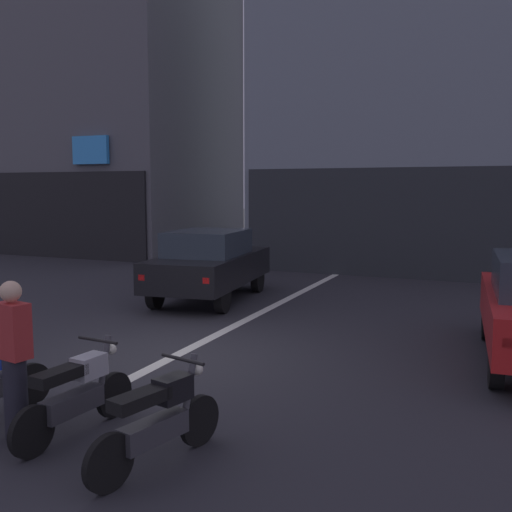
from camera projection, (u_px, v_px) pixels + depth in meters
name	position (u px, v px, depth m)	size (l,w,h in m)	color
ground_plane	(171.00, 358.00, 8.94)	(120.00, 120.00, 0.00)	#2B2B30
lane_centre_line	(298.00, 293.00, 14.41)	(0.20, 18.00, 0.01)	silver
building_corner_left	(106.00, 98.00, 24.92)	(9.51, 7.93, 12.98)	#56565B
building_mid_block	(422.00, 34.00, 19.60)	(9.72, 7.87, 15.61)	gray
car_black_crossing_near	(209.00, 263.00, 13.48)	(2.22, 4.28, 1.64)	black
motorcycle_silver_row_left_mid	(77.00, 393.00, 6.11)	(0.55, 1.67, 0.98)	black
motorcycle_black_row_centre	(159.00, 419.00, 5.43)	(0.58, 1.64, 0.98)	black
person_by_motorcycles	(14.00, 359.00, 6.00)	(0.39, 0.28, 1.67)	#23232D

